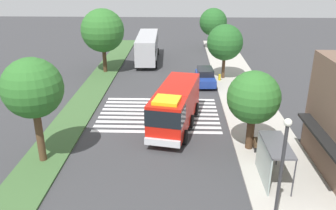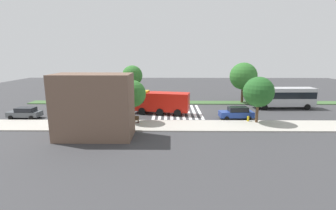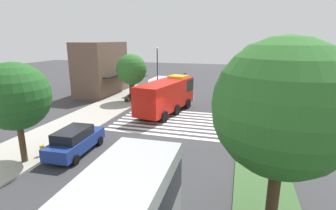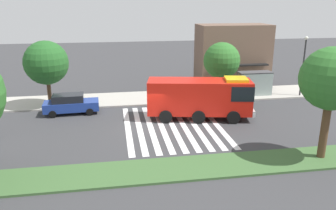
# 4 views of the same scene
# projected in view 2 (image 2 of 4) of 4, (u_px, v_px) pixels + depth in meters

# --- Properties ---
(ground_plane) EXTENTS (120.00, 120.00, 0.00)m
(ground_plane) POSITION_uv_depth(u_px,v_px,m) (188.00, 112.00, 39.97)
(ground_plane) COLOR #38383A
(sidewalk) EXTENTS (60.00, 4.93, 0.14)m
(sidewalk) POSITION_uv_depth(u_px,v_px,m) (193.00, 126.00, 31.82)
(sidewalk) COLOR #ADA89E
(sidewalk) RESTS_ON ground_plane
(median_strip) EXTENTS (60.00, 3.00, 0.14)m
(median_strip) POSITION_uv_depth(u_px,v_px,m) (186.00, 103.00, 47.14)
(median_strip) COLOR #3D6033
(median_strip) RESTS_ON ground_plane
(crosswalk) EXTENTS (7.65, 10.51, 0.01)m
(crosswalk) POSITION_uv_depth(u_px,v_px,m) (177.00, 111.00, 39.98)
(crosswalk) COLOR silver
(crosswalk) RESTS_ON ground_plane
(fire_truck) EXTENTS (9.19, 4.23, 3.58)m
(fire_truck) POSITION_uv_depth(u_px,v_px,m) (159.00, 101.00, 38.22)
(fire_truck) COLOR red
(fire_truck) RESTS_ON ground_plane
(parked_car_west) EXTENTS (4.85, 2.25, 1.78)m
(parked_car_west) POSITION_uv_depth(u_px,v_px,m) (237.00, 113.00, 35.18)
(parked_car_west) COLOR navy
(parked_car_west) RESTS_ON ground_plane
(parked_car_mid) EXTENTS (4.66, 2.23, 1.63)m
(parked_car_mid) POSITION_uv_depth(u_px,v_px,m) (25.00, 113.00, 35.51)
(parked_car_mid) COLOR #474C51
(parked_car_mid) RESTS_ON ground_plane
(transit_bus) EXTENTS (10.39, 3.07, 3.58)m
(transit_bus) POSITION_uv_depth(u_px,v_px,m) (283.00, 96.00, 41.94)
(transit_bus) COLOR #B2B2B7
(transit_bus) RESTS_ON ground_plane
(bus_stop_shelter) EXTENTS (3.50, 1.40, 2.46)m
(bus_stop_shelter) POSITION_uv_depth(u_px,v_px,m) (103.00, 110.00, 32.63)
(bus_stop_shelter) COLOR #4C4C51
(bus_stop_shelter) RESTS_ON sidewalk
(bench_near_shelter) EXTENTS (1.60, 0.50, 0.90)m
(bench_near_shelter) POSITION_uv_depth(u_px,v_px,m) (133.00, 119.00, 32.83)
(bench_near_shelter) COLOR #4C3823
(bench_near_shelter) RESTS_ON sidewalk
(street_lamp) EXTENTS (0.36, 0.36, 6.16)m
(street_lamp) POSITION_uv_depth(u_px,v_px,m) (69.00, 95.00, 33.08)
(street_lamp) COLOR #2D2D30
(street_lamp) RESTS_ON sidewalk
(storefront_building) EXTENTS (8.31, 4.96, 7.11)m
(storefront_building) POSITION_uv_depth(u_px,v_px,m) (94.00, 106.00, 26.80)
(storefront_building) COLOR brown
(storefront_building) RESTS_ON ground_plane
(sidewalk_tree_west) EXTENTS (4.03, 4.03, 6.16)m
(sidewalk_tree_west) POSITION_uv_depth(u_px,v_px,m) (259.00, 92.00, 32.32)
(sidewalk_tree_west) COLOR #513823
(sidewalk_tree_west) RESTS_ON sidewalk
(sidewalk_tree_center) EXTENTS (3.64, 3.64, 5.69)m
(sidewalk_tree_center) POSITION_uv_depth(u_px,v_px,m) (132.00, 94.00, 32.56)
(sidewalk_tree_center) COLOR #47301E
(sidewalk_tree_center) RESTS_ON sidewalk
(median_tree_far_west) EXTENTS (5.09, 5.09, 7.57)m
(median_tree_far_west) POSITION_uv_depth(u_px,v_px,m) (243.00, 76.00, 46.00)
(median_tree_far_west) COLOR #47301E
(median_tree_far_west) RESTS_ON median_strip
(median_tree_west) EXTENTS (3.83, 3.83, 7.03)m
(median_tree_west) POSITION_uv_depth(u_px,v_px,m) (132.00, 76.00, 46.21)
(median_tree_west) COLOR #513823
(median_tree_west) RESTS_ON median_strip
(fire_hydrant) EXTENTS (0.28, 0.28, 0.70)m
(fire_hydrant) POSITION_uv_depth(u_px,v_px,m) (248.00, 119.00, 33.58)
(fire_hydrant) COLOR gold
(fire_hydrant) RESTS_ON sidewalk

